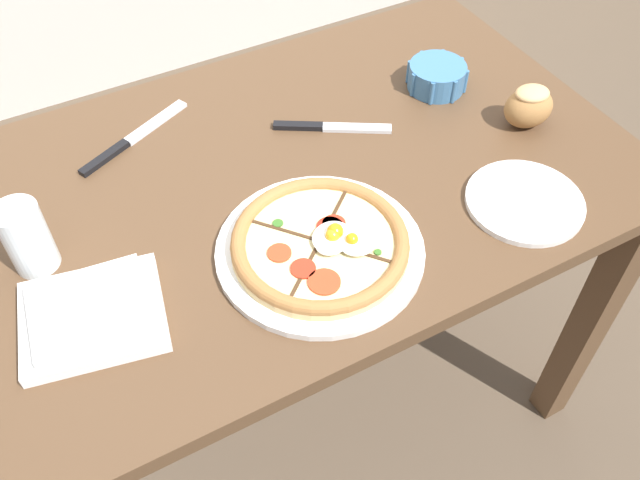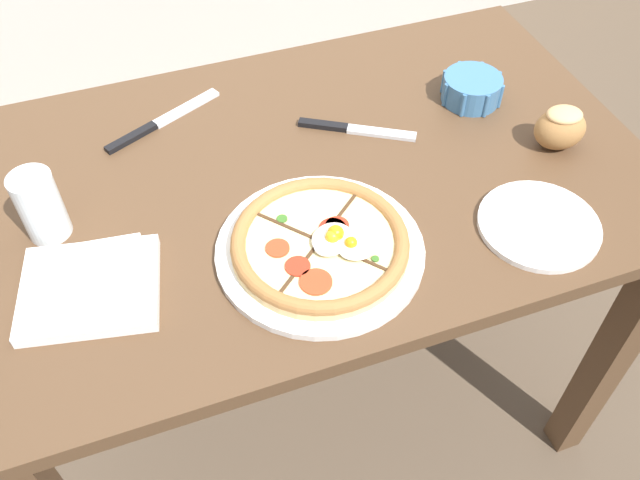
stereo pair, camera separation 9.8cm
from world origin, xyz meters
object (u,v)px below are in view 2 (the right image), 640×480
at_px(ramekin_bowl, 472,88).
at_px(knife_spare, 355,129).
at_px(knife_main, 162,121).
at_px(side_saucer, 539,225).
at_px(pizza, 321,245).
at_px(dining_table, 310,224).
at_px(water_glass, 42,209).
at_px(bread_piece_near, 560,127).
at_px(napkin_folded, 89,286).

bearing_deg(ramekin_bowl, knife_spare, -176.93).
height_order(knife_main, side_saucer, same).
distance_m(pizza, knife_spare, 0.29).
distance_m(dining_table, ramekin_bowl, 0.39).
bearing_deg(pizza, water_glass, 154.04).
relative_size(water_glass, side_saucer, 0.60).
distance_m(bread_piece_near, knife_spare, 0.35).
bearing_deg(side_saucer, ramekin_bowl, 80.55).
relative_size(ramekin_bowl, knife_spare, 0.61).
height_order(knife_spare, side_saucer, same).
relative_size(pizza, side_saucer, 1.66).
xyz_separation_m(napkin_folded, knife_main, (0.17, 0.34, -0.01)).
xyz_separation_m(dining_table, knife_main, (-0.20, 0.21, 0.13)).
bearing_deg(knife_main, pizza, -92.37).
height_order(knife_main, knife_spare, same).
height_order(knife_main, water_glass, water_glass).
height_order(pizza, knife_main, pizza).
bearing_deg(knife_main, side_saucer, -67.32).
bearing_deg(dining_table, knife_spare, 32.75).
xyz_separation_m(napkin_folded, bread_piece_near, (0.79, 0.05, 0.02)).
xyz_separation_m(ramekin_bowl, water_glass, (-0.76, -0.08, 0.02)).
relative_size(bread_piece_near, water_glass, 0.89).
xyz_separation_m(ramekin_bowl, napkin_folded, (-0.72, -0.22, -0.01)).
bearing_deg(pizza, napkin_folded, 172.78).
distance_m(dining_table, side_saucer, 0.40).
xyz_separation_m(knife_spare, water_glass, (-0.53, -0.06, 0.05)).
height_order(napkin_folded, side_saucer, napkin_folded).
relative_size(dining_table, knife_spare, 6.04).
bearing_deg(knife_spare, pizza, -91.26).
relative_size(napkin_folded, knife_spare, 1.16).
distance_m(dining_table, napkin_folded, 0.42).
distance_m(napkin_folded, knife_main, 0.38).
relative_size(ramekin_bowl, bread_piece_near, 1.15).
height_order(napkin_folded, bread_piece_near, bread_piece_near).
distance_m(bread_piece_near, knife_main, 0.69).
relative_size(knife_main, side_saucer, 1.19).
xyz_separation_m(ramekin_bowl, side_saucer, (-0.05, -0.32, -0.02)).
distance_m(pizza, knife_main, 0.42).
bearing_deg(ramekin_bowl, pizza, -146.34).
relative_size(bread_piece_near, side_saucer, 0.53).
bearing_deg(water_glass, knife_main, 43.73).
relative_size(napkin_folded, knife_main, 0.97).
bearing_deg(napkin_folded, water_glass, 107.16).
height_order(dining_table, knife_main, knife_main).
height_order(ramekin_bowl, bread_piece_near, bread_piece_near).
distance_m(dining_table, water_glass, 0.45).
distance_m(napkin_folded, bread_piece_near, 0.80).
bearing_deg(knife_spare, bread_piece_near, 4.41).
bearing_deg(water_glass, napkin_folded, -72.84).
relative_size(dining_table, bread_piece_near, 11.42).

